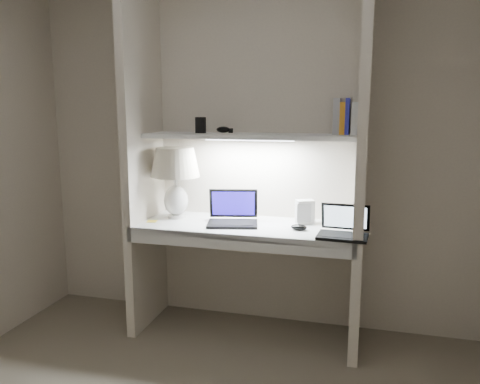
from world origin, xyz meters
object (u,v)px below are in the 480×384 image
(laptop_main, at_px, (233,216))
(laptop_netbook, at_px, (343,229))
(speaker, at_px, (305,212))
(table_lamp, at_px, (175,171))
(book_row, at_px, (350,117))

(laptop_main, bearing_deg, laptop_netbook, -23.72)
(speaker, bearing_deg, laptop_netbook, -69.22)
(table_lamp, distance_m, laptop_main, 0.52)
(table_lamp, xyz_separation_m, book_row, (1.17, 0.14, 0.37))
(speaker, xyz_separation_m, book_row, (0.27, 0.07, 0.62))
(laptop_main, xyz_separation_m, book_row, (0.74, 0.19, 0.65))
(laptop_netbook, bearing_deg, speaker, 139.61)
(book_row, bearing_deg, laptop_netbook, -90.61)
(speaker, bearing_deg, book_row, -9.86)
(book_row, bearing_deg, table_lamp, -173.32)
(speaker, bearing_deg, laptop_main, 169.47)
(laptop_main, xyz_separation_m, laptop_netbook, (0.73, -0.14, -0.01))
(laptop_netbook, distance_m, speaker, 0.37)
(book_row, bearing_deg, speaker, -164.97)
(laptop_main, height_order, laptop_netbook, laptop_main)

